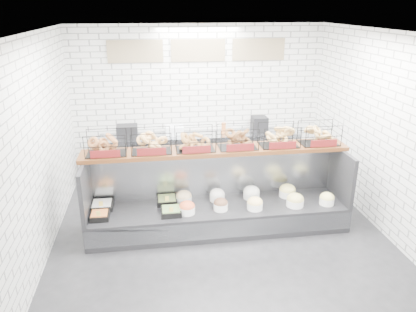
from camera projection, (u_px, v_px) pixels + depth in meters
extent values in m
plane|color=black|center=(221.00, 238.00, 6.18)|extent=(5.50, 5.50, 0.00)
cube|color=white|center=(198.00, 101.00, 8.20)|extent=(5.00, 0.02, 3.00)
cube|color=white|center=(35.00, 154.00, 5.31)|extent=(0.02, 5.50, 3.00)
cube|color=white|center=(389.00, 137.00, 5.99)|extent=(0.02, 5.50, 3.00)
cube|color=white|center=(224.00, 32.00, 5.12)|extent=(5.00, 5.50, 0.02)
cube|color=tan|center=(135.00, 51.00, 7.65)|extent=(1.05, 0.03, 0.42)
cube|color=tan|center=(198.00, 50.00, 7.82)|extent=(1.05, 0.03, 0.42)
cube|color=tan|center=(259.00, 49.00, 7.98)|extent=(1.05, 0.03, 0.42)
cube|color=black|center=(218.00, 216.00, 6.38)|extent=(4.00, 0.90, 0.40)
cube|color=#93969B|center=(223.00, 230.00, 5.97)|extent=(4.00, 0.03, 0.28)
cube|color=#93969B|center=(214.00, 171.00, 6.55)|extent=(4.00, 0.08, 0.80)
cube|color=black|center=(85.00, 190.00, 5.91)|extent=(0.06, 0.90, 0.80)
cube|color=black|center=(341.00, 174.00, 6.44)|extent=(0.06, 0.90, 0.80)
cube|color=black|center=(100.00, 216.00, 5.91)|extent=(0.27, 0.27, 0.08)
cube|color=orange|center=(99.00, 214.00, 5.89)|extent=(0.23, 0.23, 0.04)
cube|color=#E7CA50|center=(98.00, 214.00, 5.79)|extent=(0.06, 0.01, 0.08)
cube|color=black|center=(102.00, 206.00, 6.21)|extent=(0.33, 0.33, 0.08)
cube|color=white|center=(102.00, 204.00, 6.20)|extent=(0.28, 0.28, 0.04)
cube|color=#E7CA50|center=(101.00, 204.00, 6.07)|extent=(0.06, 0.01, 0.08)
cube|color=black|center=(171.00, 212.00, 6.03)|extent=(0.30, 0.30, 0.08)
cube|color=#70994E|center=(171.00, 210.00, 6.02)|extent=(0.26, 0.26, 0.04)
cube|color=#E7CA50|center=(171.00, 210.00, 5.90)|extent=(0.06, 0.01, 0.08)
cube|color=black|center=(167.00, 201.00, 6.37)|extent=(0.31, 0.31, 0.08)
cube|color=olive|center=(167.00, 199.00, 6.36)|extent=(0.26, 0.26, 0.04)
cube|color=#E7CA50|center=(167.00, 199.00, 6.24)|extent=(0.06, 0.01, 0.08)
cylinder|color=white|center=(187.00, 210.00, 6.05)|extent=(0.24, 0.24, 0.11)
ellipsoid|color=#D7552D|center=(187.00, 206.00, 6.03)|extent=(0.23, 0.23, 0.16)
cylinder|color=white|center=(184.00, 199.00, 6.38)|extent=(0.25, 0.25, 0.11)
ellipsoid|color=tan|center=(184.00, 196.00, 6.36)|extent=(0.24, 0.24, 0.17)
cylinder|color=white|center=(221.00, 206.00, 6.15)|extent=(0.22, 0.22, 0.11)
ellipsoid|color=brown|center=(221.00, 203.00, 6.13)|extent=(0.22, 0.22, 0.15)
cylinder|color=white|center=(217.00, 197.00, 6.45)|extent=(0.24, 0.24, 0.11)
ellipsoid|color=white|center=(217.00, 194.00, 6.43)|extent=(0.24, 0.24, 0.17)
cylinder|color=white|center=(255.00, 206.00, 6.18)|extent=(0.24, 0.24, 0.11)
ellipsoid|color=#F2CC7B|center=(255.00, 202.00, 6.15)|extent=(0.24, 0.24, 0.17)
cylinder|color=white|center=(251.00, 195.00, 6.53)|extent=(0.27, 0.27, 0.11)
ellipsoid|color=white|center=(252.00, 191.00, 6.51)|extent=(0.26, 0.26, 0.18)
cylinder|color=white|center=(295.00, 202.00, 6.28)|extent=(0.27, 0.27, 0.11)
ellipsoid|color=tan|center=(295.00, 199.00, 6.25)|extent=(0.26, 0.26, 0.18)
cylinder|color=white|center=(287.00, 193.00, 6.59)|extent=(0.27, 0.27, 0.11)
ellipsoid|color=#E9D977|center=(287.00, 190.00, 6.57)|extent=(0.26, 0.26, 0.18)
cylinder|color=white|center=(327.00, 201.00, 6.33)|extent=(0.23, 0.23, 0.11)
ellipsoid|color=#E3D774|center=(327.00, 197.00, 6.31)|extent=(0.22, 0.22, 0.16)
cube|color=#3D1E0D|center=(216.00, 150.00, 6.22)|extent=(4.10, 0.50, 0.06)
cube|color=black|center=(106.00, 143.00, 5.93)|extent=(0.60, 0.38, 0.34)
cube|color=#561010|center=(105.00, 154.00, 5.78)|extent=(0.42, 0.02, 0.11)
cube|color=black|center=(151.00, 141.00, 6.02)|extent=(0.60, 0.38, 0.34)
cube|color=#561010|center=(152.00, 152.00, 5.87)|extent=(0.42, 0.02, 0.11)
cube|color=black|center=(195.00, 139.00, 6.11)|extent=(0.60, 0.38, 0.34)
cube|color=#561010|center=(197.00, 150.00, 5.96)|extent=(0.42, 0.02, 0.11)
cube|color=black|center=(238.00, 137.00, 6.20)|extent=(0.60, 0.38, 0.34)
cube|color=#561010|center=(240.00, 147.00, 6.05)|extent=(0.42, 0.02, 0.11)
cube|color=black|center=(279.00, 135.00, 6.29)|extent=(0.60, 0.38, 0.34)
cube|color=#561010|center=(283.00, 145.00, 6.14)|extent=(0.42, 0.02, 0.11)
cube|color=black|center=(319.00, 133.00, 6.38)|extent=(0.60, 0.38, 0.34)
cube|color=#561010|center=(324.00, 143.00, 6.22)|extent=(0.42, 0.02, 0.11)
cube|color=#93969B|center=(201.00, 155.00, 8.27)|extent=(4.00, 0.60, 0.90)
cube|color=black|center=(127.00, 131.00, 7.87)|extent=(0.40, 0.30, 0.24)
cube|color=silver|center=(174.00, 130.00, 8.03)|extent=(0.35, 0.28, 0.18)
cylinder|color=#B9632E|center=(224.00, 128.00, 8.10)|extent=(0.09, 0.09, 0.22)
cube|color=black|center=(259.00, 124.00, 8.24)|extent=(0.30, 0.30, 0.30)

